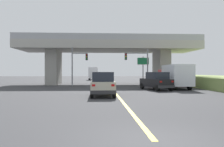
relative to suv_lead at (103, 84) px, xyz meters
name	(u,v)px	position (x,y,z in m)	size (l,w,h in m)	color
ground	(108,84)	(1.27, 18.93, -1.01)	(160.00, 160.00, 0.00)	#353538
overpass_bridge	(108,52)	(1.27, 18.93, 4.34)	(28.27, 8.88, 7.66)	#A8A59E
lane_divider_stripe	(117,94)	(1.27, 1.45, -1.01)	(0.20, 28.61, 0.01)	yellow
suv_lead	(103,84)	(0.00, 0.00, 0.00)	(1.97, 4.33, 2.02)	#B7B29E
suv_crossing	(156,81)	(6.15, 6.56, 0.00)	(2.95, 5.15, 2.02)	black
box_truck	(175,76)	(8.89, 8.37, 0.52)	(2.33, 7.09, 2.87)	red
traffic_signal_nearside	(140,62)	(5.48, 13.44, 2.42)	(3.35, 0.36, 5.36)	slate
traffic_signal_farside	(77,62)	(-3.35, 14.13, 2.39)	(2.31, 0.36, 5.57)	slate
highway_sign	(143,64)	(6.39, 15.55, 2.24)	(1.78, 0.17, 4.37)	#56595E
semi_truck_distant	(93,73)	(-1.66, 42.17, 0.67)	(2.33, 6.91, 3.24)	navy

